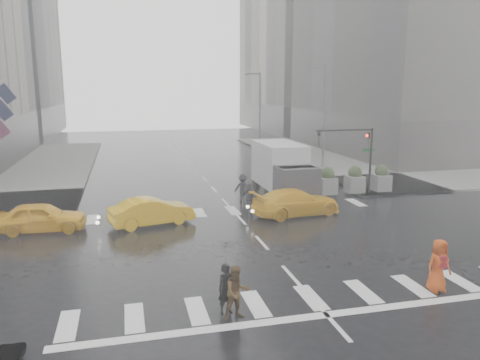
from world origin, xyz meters
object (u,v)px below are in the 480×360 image
object	(u,v)px
pedestrian_brown	(237,292)
box_truck	(283,170)
traffic_signal_pole	(358,148)
taxi_front	(41,217)
pedestrian_orange	(439,265)
taxi_mid	(152,211)

from	to	relation	value
pedestrian_brown	box_truck	size ratio (longest dim) A/B	0.26
pedestrian_brown	box_truck	xyz separation A→B (m)	(6.71, 14.93, 1.03)
pedestrian_brown	traffic_signal_pole	bearing A→B (deg)	42.21
traffic_signal_pole	pedestrian_brown	xyz separation A→B (m)	(-11.85, -14.81, -2.35)
taxi_front	box_truck	xyz separation A→B (m)	(14.16, 3.76, 1.15)
pedestrian_orange	box_truck	size ratio (longest dim) A/B	0.29
taxi_front	taxi_mid	xyz separation A→B (m)	(5.47, -0.18, -0.01)
taxi_mid	traffic_signal_pole	bearing A→B (deg)	-89.21
pedestrian_brown	pedestrian_orange	world-z (taller)	pedestrian_orange
traffic_signal_pole	taxi_front	xyz separation A→B (m)	(-19.30, -3.63, -2.48)
taxi_front	taxi_mid	bearing A→B (deg)	-89.29
traffic_signal_pole	taxi_front	world-z (taller)	traffic_signal_pole
pedestrian_brown	pedestrian_orange	size ratio (longest dim) A/B	0.91
traffic_signal_pole	taxi_front	size ratio (longest dim) A/B	1.03
traffic_signal_pole	pedestrian_brown	world-z (taller)	traffic_signal_pole
traffic_signal_pole	pedestrian_orange	distance (m)	15.38
pedestrian_orange	taxi_front	distance (m)	18.48
traffic_signal_pole	box_truck	xyz separation A→B (m)	(-5.14, 0.13, -1.32)
pedestrian_orange	box_truck	distance (m)	14.74
pedestrian_brown	taxi_mid	xyz separation A→B (m)	(-1.98, 10.99, -0.14)
pedestrian_brown	taxi_front	distance (m)	13.43
taxi_mid	pedestrian_orange	bearing A→B (deg)	-153.40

